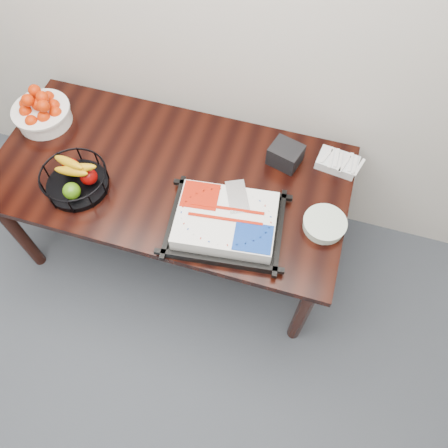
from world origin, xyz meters
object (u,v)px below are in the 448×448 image
(fruit_basket, at_px, (75,178))
(napkin_box, at_px, (285,155))
(table, at_px, (171,184))
(cake_tray, at_px, (226,222))
(tangerine_bowl, at_px, (41,110))
(plate_stack, at_px, (324,224))

(fruit_basket, distance_m, napkin_box, 1.04)
(fruit_basket, relative_size, napkin_box, 2.11)
(napkin_box, bearing_deg, table, -155.93)
(cake_tray, distance_m, tangerine_bowl, 1.18)
(tangerine_bowl, relative_size, plate_stack, 1.51)
(cake_tray, bearing_deg, fruit_basket, 179.03)
(napkin_box, bearing_deg, plate_stack, -51.51)
(table, distance_m, cake_tray, 0.44)
(cake_tray, xyz_separation_m, napkin_box, (0.18, 0.46, 0.01))
(table, height_order, tangerine_bowl, tangerine_bowl)
(cake_tray, height_order, tangerine_bowl, tangerine_bowl)
(table, distance_m, tangerine_bowl, 0.79)
(table, distance_m, plate_stack, 0.81)
(table, relative_size, cake_tray, 3.21)
(napkin_box, bearing_deg, tangerine_bowl, -175.67)
(tangerine_bowl, relative_size, fruit_basket, 0.95)
(plate_stack, xyz_separation_m, napkin_box, (-0.26, 0.33, 0.03))
(plate_stack, height_order, napkin_box, napkin_box)
(plate_stack, bearing_deg, fruit_basket, -174.34)
(tangerine_bowl, bearing_deg, table, -10.58)
(cake_tray, distance_m, napkin_box, 0.49)
(cake_tray, bearing_deg, napkin_box, 69.02)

